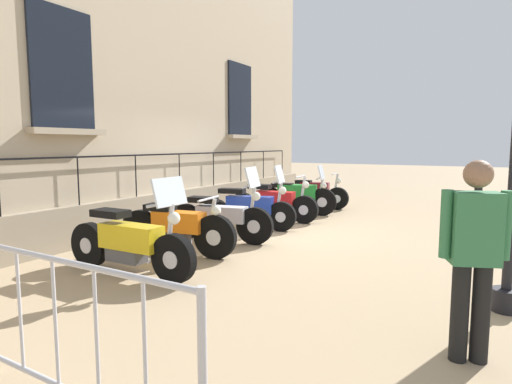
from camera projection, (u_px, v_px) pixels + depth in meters
ground_plane at (261, 232)px, 8.58m from camera, size 60.00×60.00×0.00m
building_facade at (162, 28)px, 9.29m from camera, size 0.82×12.63×8.83m
motorcycle_yellow at (130, 243)px, 5.70m from camera, size 2.19×0.68×1.35m
motorcycle_orange at (177, 228)px, 6.74m from camera, size 2.05×0.66×0.95m
motorcycle_silver at (220, 218)px, 7.64m from camera, size 2.00×0.67×1.36m
motorcycle_blue at (249, 209)px, 8.77m from camera, size 2.02×0.73×1.34m
motorcycle_red at (273, 203)px, 9.71m from camera, size 2.14×0.66×1.06m
motorcycle_green at (296, 196)px, 10.64m from camera, size 2.03×0.75×1.25m
motorcycle_maroon at (313, 194)px, 11.69m from camera, size 1.97×0.57×0.98m
crowd_barrier at (75, 333)px, 2.69m from camera, size 2.08×0.11×1.05m
bollard at (478, 198)px, 9.98m from camera, size 0.17×0.17×0.99m
pedestrian_standing at (474, 250)px, 3.36m from camera, size 0.50×0.33×1.64m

